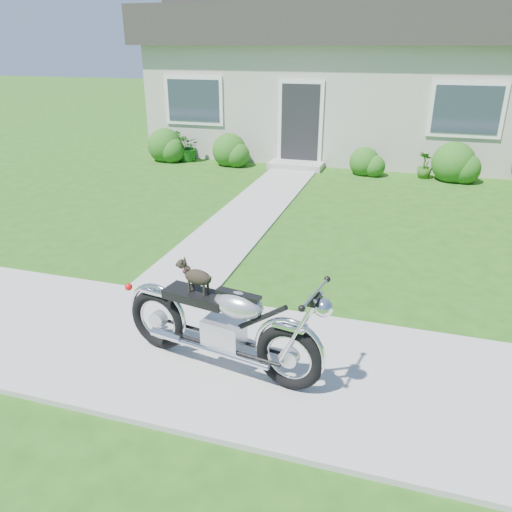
% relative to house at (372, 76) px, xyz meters
% --- Properties ---
extents(ground, '(80.00, 80.00, 0.00)m').
position_rel_house_xyz_m(ground, '(0.00, -11.99, -2.16)').
color(ground, '#235114').
rests_on(ground, ground).
extents(sidewalk, '(24.00, 2.20, 0.04)m').
position_rel_house_xyz_m(sidewalk, '(0.00, -11.99, -2.14)').
color(sidewalk, '#9E9B93').
rests_on(sidewalk, ground).
extents(walkway, '(1.20, 8.00, 0.03)m').
position_rel_house_xyz_m(walkway, '(-1.50, -6.99, -2.14)').
color(walkway, '#9E9B93').
rests_on(walkway, ground).
extents(house, '(12.60, 7.03, 4.50)m').
position_rel_house_xyz_m(house, '(0.00, 0.00, 0.00)').
color(house, '#BBB7A9').
rests_on(house, ground).
extents(shrub_row, '(10.33, 1.00, 1.00)m').
position_rel_house_xyz_m(shrub_row, '(-0.15, -3.49, -1.75)').
color(shrub_row, '#265A18').
rests_on(shrub_row, ground).
extents(potted_plant_left, '(0.79, 0.87, 0.83)m').
position_rel_house_xyz_m(potted_plant_left, '(-4.55, -3.44, -1.74)').
color(potted_plant_left, '#195516').
rests_on(potted_plant_left, ground).
extents(potted_plant_right, '(0.50, 0.50, 0.64)m').
position_rel_house_xyz_m(potted_plant_right, '(1.72, -3.44, -1.84)').
color(potted_plant_right, '#2E5B19').
rests_on(potted_plant_right, ground).
extents(motorcycle_with_dog, '(2.21, 0.71, 1.09)m').
position_rel_house_xyz_m(motorcycle_with_dog, '(-0.20, -12.23, -1.62)').
color(motorcycle_with_dog, black).
rests_on(motorcycle_with_dog, sidewalk).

